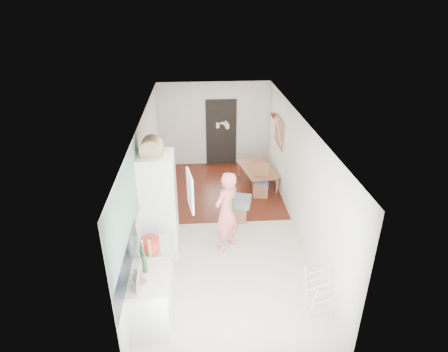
{
  "coord_description": "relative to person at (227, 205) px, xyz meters",
  "views": [
    {
      "loc": [
        -0.49,
        -6.98,
        4.74
      ],
      "look_at": [
        0.04,
        0.2,
        1.19
      ],
      "focal_mm": 30.0,
      "sensor_mm": 36.0,
      "label": 1
    }
  ],
  "objects": [
    {
      "name": "pinboard_frame",
      "position": [
        1.54,
        2.6,
        0.55
      ],
      "size": [
        0.0,
        0.94,
        0.74
      ],
      "primitive_type": "cube",
      "color": "#915E37",
      "rests_on": "room_shell"
    },
    {
      "name": "person",
      "position": [
        0.0,
        0.0,
        0.0
      ],
      "size": [
        0.86,
        0.85,
        2.0
      ],
      "primitive_type": "imported",
      "rotation": [
        0.0,
        0.0,
        3.91
      ],
      "color": "#E77067",
      "rests_on": "floor"
    },
    {
      "name": "range_cooker",
      "position": [
        -1.32,
        -1.1,
        -0.56
      ],
      "size": [
        0.6,
        0.6,
        0.88
      ],
      "primitive_type": "cube",
      "color": "white",
      "rests_on": "room_shell"
    },
    {
      "name": "dining_table",
      "position": [
        1.08,
        2.71,
        -0.79
      ],
      "size": [
        0.88,
        1.29,
        0.42
      ],
      "primitive_type": "imported",
      "rotation": [
        0.0,
        0.0,
        1.77
      ],
      "color": "#915E37",
      "rests_on": "floor"
    },
    {
      "name": "fridge_interior",
      "position": [
        -0.98,
        -0.08,
        0.55
      ],
      "size": [
        0.02,
        0.52,
        0.66
      ],
      "primitive_type": "cube",
      "color": "white",
      "rests_on": "room_shell"
    },
    {
      "name": "fridge_housing",
      "position": [
        -1.29,
        -0.08,
        0.07
      ],
      "size": [
        0.66,
        0.66,
        2.15
      ],
      "primitive_type": "cube",
      "color": "white",
      "rests_on": "room_shell"
    },
    {
      "name": "steel_pan",
      "position": [
        -1.42,
        -2.08,
        -0.03
      ],
      "size": [
        0.26,
        0.26,
        0.1
      ],
      "primitive_type": "cylinder",
      "rotation": [
        0.0,
        0.0,
        0.31
      ],
      "color": "silver",
      "rests_on": "worktop"
    },
    {
      "name": "pepper_mill_front",
      "position": [
        -1.47,
        -1.32,
        0.03
      ],
      "size": [
        0.06,
        0.06,
        0.22
      ],
      "primitive_type": "cylinder",
      "rotation": [
        0.0,
        0.0,
        0.05
      ],
      "color": "tan",
      "rests_on": "worktop"
    },
    {
      "name": "room_shell",
      "position": [
        -0.02,
        0.7,
        0.25
      ],
      "size": [
        3.2,
        7.0,
        2.5
      ],
      "primitive_type": null,
      "color": "beige",
      "rests_on": "ground"
    },
    {
      "name": "doorway_recess",
      "position": [
        0.18,
        4.18,
        -0.0
      ],
      "size": [
        0.9,
        0.04,
        2.0
      ],
      "primitive_type": "cube",
      "color": "black",
      "rests_on": "room_shell"
    },
    {
      "name": "red_casserole",
      "position": [
        -1.36,
        -1.16,
        0.01
      ],
      "size": [
        0.35,
        0.35,
        0.18
      ],
      "primitive_type": "cylinder",
      "rotation": [
        0.0,
        0.0,
        -0.1
      ],
      "color": "red",
      "rests_on": "cooker_top"
    },
    {
      "name": "bottle_c",
      "position": [
        -1.47,
        -2.0,
        0.03
      ],
      "size": [
        0.1,
        0.1,
        0.22
      ],
      "primitive_type": "cylinder",
      "rotation": [
        0.0,
        0.0,
        0.15
      ],
      "color": "silver",
      "rests_on": "worktop"
    },
    {
      "name": "base_cabinet",
      "position": [
        -1.32,
        -1.85,
        -0.57
      ],
      "size": [
        0.6,
        0.9,
        0.86
      ],
      "primitive_type": "cube",
      "color": "white",
      "rests_on": "room_shell"
    },
    {
      "name": "worktop",
      "position": [
        -1.32,
        -1.85,
        -0.11
      ],
      "size": [
        0.62,
        0.92,
        0.06
      ],
      "primitive_type": "cube",
      "color": "beige",
      "rests_on": "room_shell"
    },
    {
      "name": "bottle_b",
      "position": [
        -1.44,
        -1.49,
        0.05
      ],
      "size": [
        0.08,
        0.08,
        0.26
      ],
      "primitive_type": "cylinder",
      "rotation": [
        0.0,
        0.0,
        -0.33
      ],
      "color": "#1F4325",
      "rests_on": "worktop"
    },
    {
      "name": "pinboard",
      "position": [
        1.56,
        2.6,
        0.55
      ],
      "size": [
        0.03,
        0.9,
        0.7
      ],
      "primitive_type": "cube",
      "color": "tan",
      "rests_on": "room_shell"
    },
    {
      "name": "bottle_a",
      "position": [
        -1.38,
        -1.74,
        0.08
      ],
      "size": [
        0.09,
        0.09,
        0.32
      ],
      "primitive_type": "cylinder",
      "rotation": [
        0.0,
        0.0,
        0.25
      ],
      "color": "#1F4325",
      "rests_on": "worktop"
    },
    {
      "name": "grey_drape",
      "position": [
        0.41,
        0.99,
        -0.51
      ],
      "size": [
        0.53,
        0.53,
        0.19
      ],
      "primitive_type": "cube",
      "rotation": [
        0.0,
        0.0,
        -0.27
      ],
      "color": "slate",
      "rests_on": "stool"
    },
    {
      "name": "dining_chair",
      "position": [
        1.05,
        2.09,
        -0.57
      ],
      "size": [
        0.42,
        0.42,
        0.87
      ],
      "primitive_type": null,
      "rotation": [
        0.0,
        0.0,
        -0.17
      ],
      "color": "#915E37",
      "rests_on": "floor"
    },
    {
      "name": "tile_splashback",
      "position": [
        -1.61,
        -1.85,
        0.15
      ],
      "size": [
        0.02,
        1.9,
        0.5
      ],
      "primitive_type": "cube",
      "color": "black",
      "rests_on": "room_shell"
    },
    {
      "name": "sage_wall_panel",
      "position": [
        -1.61,
        -1.3,
        0.85
      ],
      "size": [
        0.02,
        3.0,
        1.3
      ],
      "primitive_type": "cube",
      "color": "slate",
      "rests_on": "room_shell"
    },
    {
      "name": "fridge_door",
      "position": [
        -0.68,
        -0.38,
        0.55
      ],
      "size": [
        0.14,
        0.56,
        0.7
      ],
      "primitive_type": "cube",
      "rotation": [
        0.0,
        0.0,
        -1.4
      ],
      "color": "white",
      "rests_on": "room_shell"
    },
    {
      "name": "wall_sconce",
      "position": [
        1.52,
        3.25,
        0.75
      ],
      "size": [
        0.18,
        0.18,
        0.16
      ],
      "primitive_type": "cone",
      "color": "maroon",
      "rests_on": "room_shell"
    },
    {
      "name": "wood_floor_overlay",
      "position": [
        -0.02,
        2.55,
        -1.0
      ],
      "size": [
        3.2,
        3.3,
        0.01
      ],
      "primitive_type": "cube",
      "color": "maroon",
      "rests_on": "room_shell"
    },
    {
      "name": "floor",
      "position": [
        -0.02,
        0.7,
        -1.0
      ],
      "size": [
        3.2,
        7.0,
        0.01
      ],
      "primitive_type": "cube",
      "color": "beige",
      "rests_on": "ground"
    },
    {
      "name": "stool",
      "position": [
        0.39,
        0.98,
        -0.81
      ],
      "size": [
        0.34,
        0.34,
        0.39
      ],
      "primitive_type": null,
      "rotation": [
        0.0,
        0.0,
        -0.15
      ],
      "color": "#915E37",
      "rests_on": "floor"
    },
    {
      "name": "drying_rack",
      "position": [
        1.36,
        -1.93,
        -0.6
      ],
      "size": [
        0.5,
        0.47,
        0.81
      ],
      "primitive_type": null,
      "rotation": [
        0.0,
        0.0,
        0.26
      ],
      "color": "white",
      "rests_on": "floor"
    },
    {
      "name": "bread_bin",
      "position": [
        -1.34,
        -0.05,
        1.26
      ],
      "size": [
        0.43,
        0.41,
        0.22
      ],
      "primitive_type": null,
      "rotation": [
        0.0,
        0.0,
        0.05
      ],
      "color": "tan",
      "rests_on": "fridge_housing"
    },
    {
      "name": "cooker_top",
      "position": [
        -1.32,
        -1.1,
        -0.1
      ],
      "size": [
        0.6,
        0.6,
        0.04
      ],
      "primitive_type": "cube",
      "color": "silver",
      "rests_on": "room_shell"
    },
    {
      "name": "chopping_boards",
      "position": [
        -1.42,
        -2.06,
        0.1
      ],
      "size": [
        0.08,
        0.28,
        0.37
      ],
      "primitive_type": null,
      "rotation": [
        0.0,
        0.0,
        0.16
      ],
      "color": "tan",
      "rests_on": "worktop"
    },
    {
      "name": "pepper_mill_back",
      "position": [
        -1.36,
        -1.32,
        0.03
      ],
      "size": [
        0.07,
        0.07,
        0.23
      ],
      "primitive_type": "cylinder",
      "rotation": [
        0.0,
        0.0,
        -0.1
      ],
      "color": "tan",
      "rests_on": "worktop"
    },
    {
      "name": "held_bottle",
      "position": [
        0.12,
        -0.14,
        0.07
      ],
      "size": [
        0.06,
        0.06,
        0.28
      ],
      "primitive_type": "cylinder",
      "color": "#1F4325",
      "rests_on": "person"
    }
  ]
}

